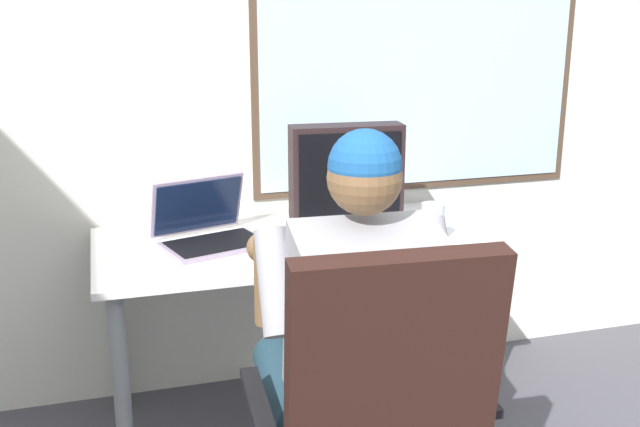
% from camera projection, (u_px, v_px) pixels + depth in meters
% --- Properties ---
extents(wall_rear, '(5.11, 0.08, 2.88)m').
position_uv_depth(wall_rear, '(303.00, 40.00, 3.01)').
color(wall_rear, silver).
rests_on(wall_rear, ground).
extents(desk, '(1.40, 0.70, 0.74)m').
position_uv_depth(desk, '(289.00, 268.00, 2.81)').
color(desk, gray).
rests_on(desk, ground).
extents(office_chair, '(0.64, 0.59, 1.07)m').
position_uv_depth(office_chair, '(378.00, 411.00, 1.90)').
color(office_chair, black).
rests_on(office_chair, ground).
extents(person_seated, '(0.54, 0.80, 1.29)m').
position_uv_depth(person_seated, '(349.00, 337.00, 2.13)').
color(person_seated, '#213C4C').
rests_on(person_seated, ground).
extents(crt_monitor, '(0.42, 0.23, 0.41)m').
position_uv_depth(crt_monitor, '(346.00, 176.00, 2.79)').
color(crt_monitor, beige).
rests_on(crt_monitor, desk).
extents(laptop, '(0.42, 0.39, 0.23)m').
position_uv_depth(laptop, '(207.00, 226.00, 2.73)').
color(laptop, gray).
rests_on(laptop, desk).
extents(wine_glass, '(0.08, 0.08, 0.15)m').
position_uv_depth(wine_glass, '(433.00, 216.00, 2.72)').
color(wine_glass, silver).
rests_on(wine_glass, desk).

